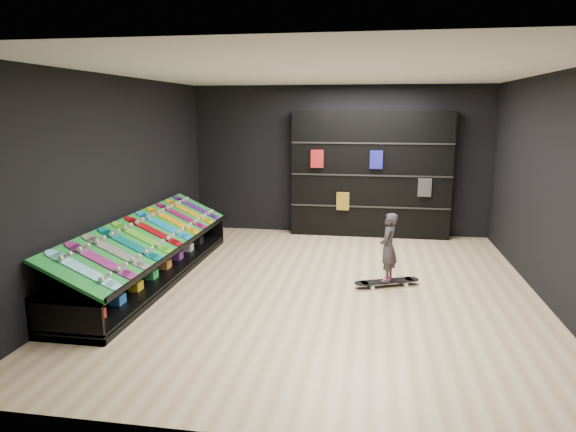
% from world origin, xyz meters
% --- Properties ---
extents(floor, '(6.00, 7.00, 0.01)m').
position_xyz_m(floor, '(0.00, 0.00, 0.00)').
color(floor, '#CCB389').
rests_on(floor, ground).
extents(ceiling, '(6.00, 7.00, 0.01)m').
position_xyz_m(ceiling, '(0.00, 0.00, 3.00)').
color(ceiling, white).
rests_on(ceiling, ground).
extents(wall_back, '(6.00, 0.02, 3.00)m').
position_xyz_m(wall_back, '(0.00, 3.50, 1.50)').
color(wall_back, black).
rests_on(wall_back, ground).
extents(wall_front, '(6.00, 0.02, 3.00)m').
position_xyz_m(wall_front, '(0.00, -3.50, 1.50)').
color(wall_front, black).
rests_on(wall_front, ground).
extents(wall_left, '(0.02, 7.00, 3.00)m').
position_xyz_m(wall_left, '(-3.00, 0.00, 1.50)').
color(wall_left, black).
rests_on(wall_left, ground).
extents(wall_right, '(0.02, 7.00, 3.00)m').
position_xyz_m(wall_right, '(3.00, 0.00, 1.50)').
color(wall_right, black).
rests_on(wall_right, ground).
extents(display_rack, '(0.90, 4.50, 0.50)m').
position_xyz_m(display_rack, '(-2.55, 0.00, 0.25)').
color(display_rack, black).
rests_on(display_rack, ground).
extents(turf_ramp, '(0.92, 4.50, 0.46)m').
position_xyz_m(turf_ramp, '(-2.50, 0.00, 0.71)').
color(turf_ramp, '#106820').
rests_on(turf_ramp, display_rack).
extents(back_shelving, '(3.13, 0.36, 2.50)m').
position_xyz_m(back_shelving, '(0.65, 3.32, 1.25)').
color(back_shelving, black).
rests_on(back_shelving, ground).
extents(floor_skateboard, '(0.99, 0.59, 0.09)m').
position_xyz_m(floor_skateboard, '(0.95, 0.23, 0.05)').
color(floor_skateboard, black).
rests_on(floor_skateboard, ground).
extents(child, '(0.20, 0.25, 0.60)m').
position_xyz_m(child, '(0.95, 0.23, 0.39)').
color(child, black).
rests_on(child, floor_skateboard).
extents(display_board_0, '(0.93, 0.22, 0.50)m').
position_xyz_m(display_board_0, '(-2.49, -1.90, 0.74)').
color(display_board_0, '#0CB2E5').
rests_on(display_board_0, turf_ramp).
extents(display_board_1, '(0.93, 0.22, 0.50)m').
position_xyz_m(display_board_1, '(-2.49, -1.52, 0.74)').
color(display_board_1, '#2626BF').
rests_on(display_board_1, turf_ramp).
extents(display_board_2, '(0.93, 0.22, 0.50)m').
position_xyz_m(display_board_2, '(-2.49, -1.14, 0.74)').
color(display_board_2, black).
rests_on(display_board_2, turf_ramp).
extents(display_board_3, '(0.93, 0.22, 0.50)m').
position_xyz_m(display_board_3, '(-2.49, -0.76, 0.74)').
color(display_board_3, '#0C8C99').
rests_on(display_board_3, turf_ramp).
extents(display_board_4, '(0.93, 0.22, 0.50)m').
position_xyz_m(display_board_4, '(-2.49, -0.38, 0.74)').
color(display_board_4, green).
rests_on(display_board_4, turf_ramp).
extents(display_board_5, '(0.93, 0.22, 0.50)m').
position_xyz_m(display_board_5, '(-2.49, 0.00, 0.74)').
color(display_board_5, red).
rests_on(display_board_5, turf_ramp).
extents(display_board_6, '(0.93, 0.22, 0.50)m').
position_xyz_m(display_board_6, '(-2.49, 0.38, 0.74)').
color(display_board_6, blue).
rests_on(display_board_6, turf_ramp).
extents(display_board_7, '(0.93, 0.22, 0.50)m').
position_xyz_m(display_board_7, '(-2.49, 0.76, 0.74)').
color(display_board_7, yellow).
rests_on(display_board_7, turf_ramp).
extents(display_board_8, '(0.93, 0.22, 0.50)m').
position_xyz_m(display_board_8, '(-2.49, 1.14, 0.74)').
color(display_board_8, '#E5198C').
rests_on(display_board_8, turf_ramp).
extents(display_board_9, '(0.93, 0.22, 0.50)m').
position_xyz_m(display_board_9, '(-2.49, 1.52, 0.74)').
color(display_board_9, orange).
rests_on(display_board_9, turf_ramp).
extents(display_board_10, '(0.93, 0.22, 0.50)m').
position_xyz_m(display_board_10, '(-2.49, 1.90, 0.74)').
color(display_board_10, purple).
rests_on(display_board_10, turf_ramp).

